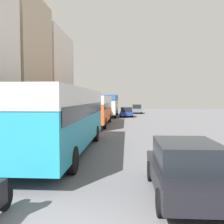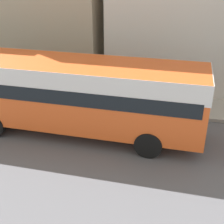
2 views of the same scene
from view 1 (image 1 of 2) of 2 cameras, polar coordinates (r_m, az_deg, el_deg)
The scene contains 9 objects.
building_far_terrace at distance 23.60m, azimuth -22.68°, elevation 10.05°, with size 5.69×6.92×11.32m.
building_end_row at distance 31.50m, azimuth -15.66°, elevation 7.65°, with size 5.66×9.18×10.51m.
bus_lead at distance 12.59m, azimuth -10.88°, elevation 0.05°, with size 2.60×11.03×3.18m.
bus_following at distance 25.27m, azimuth -3.55°, elevation 1.32°, with size 2.49×9.98×2.94m.
bus_third_in_line at distance 37.03m, azimuth -0.89°, elevation 2.14°, with size 2.65×9.77×3.19m.
car_crossing at distance 7.42m, azimuth 16.65°, elevation -12.15°, with size 1.93×4.05×1.53m.
car_far_curb at distance 36.69m, azimuth 3.31°, elevation 0.06°, with size 1.89×3.84×1.42m.
car_distant at distance 45.20m, azimuth 5.66°, elevation 0.73°, with size 1.79×4.35×1.60m.
pedestrian_near_curb at distance 39.42m, azimuth -5.01°, elevation 0.78°, with size 0.33×0.33×1.81m.
Camera 1 is at (1.20, -3.69, 2.73)m, focal length 40.00 mm.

